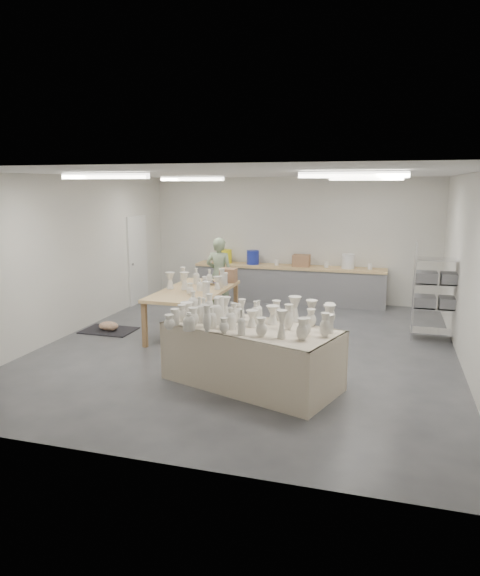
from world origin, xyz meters
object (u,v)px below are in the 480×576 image
(drying_table, at_px, (251,352))
(red_stool, at_px, (223,297))
(work_table, at_px, (198,288))
(potter, at_px, (219,275))

(drying_table, relative_size, red_stool, 6.56)
(work_table, xyz_separation_m, red_stool, (-0.14, 1.95, -0.60))
(potter, bearing_deg, drying_table, 114.83)
(drying_table, height_order, work_table, drying_table)
(drying_table, distance_m, red_stool, 4.66)
(potter, bearing_deg, red_stool, -89.55)
(drying_table, distance_m, potter, 4.42)
(red_stool, bearing_deg, potter, -90.00)
(drying_table, bearing_deg, potter, 133.14)
(potter, bearing_deg, work_table, 95.24)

